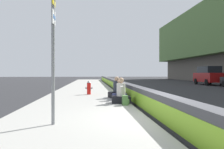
# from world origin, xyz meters

# --- Properties ---
(ground_plane) EXTENTS (160.00, 160.00, 0.00)m
(ground_plane) POSITION_xyz_m (0.00, 0.00, 0.00)
(ground_plane) COLOR #2B2B2D
(ground_plane) RESTS_ON ground
(sidewalk_strip) EXTENTS (80.00, 4.40, 0.14)m
(sidewalk_strip) POSITION_xyz_m (0.00, 2.65, 0.07)
(sidewalk_strip) COLOR #A8A59E
(sidewalk_strip) RESTS_ON ground_plane
(jersey_barrier) EXTENTS (76.00, 0.45, 0.85)m
(jersey_barrier) POSITION_xyz_m (0.00, 0.00, 0.42)
(jersey_barrier) COLOR #47474C
(jersey_barrier) RESTS_ON ground_plane
(route_sign_post) EXTENTS (0.44, 0.09, 3.60)m
(route_sign_post) POSITION_xyz_m (-0.71, 3.16, 2.21)
(route_sign_post) COLOR gray
(route_sign_post) RESTS_ON sidewalk_strip
(fire_hydrant) EXTENTS (0.26, 0.46, 0.88)m
(fire_hydrant) POSITION_xyz_m (7.68, 2.33, 0.59)
(fire_hydrant) COLOR red
(fire_hydrant) RESTS_ON sidewalk_strip
(seated_person_foreground) EXTENTS (0.73, 0.84, 1.14)m
(seated_person_foreground) POSITION_xyz_m (3.44, 0.85, 0.50)
(seated_person_foreground) COLOR black
(seated_person_foreground) RESTS_ON sidewalk_strip
(seated_person_middle) EXTENTS (0.74, 0.83, 1.05)m
(seated_person_middle) POSITION_xyz_m (4.73, 0.75, 0.47)
(seated_person_middle) COLOR #23284C
(seated_person_middle) RESTS_ON sidewalk_strip
(seated_person_rear) EXTENTS (0.85, 0.95, 1.15)m
(seated_person_rear) POSITION_xyz_m (5.66, 0.80, 0.50)
(seated_person_rear) COLOR black
(seated_person_rear) RESTS_ON sidewalk_strip
(backpack) EXTENTS (0.32, 0.28, 0.40)m
(backpack) POSITION_xyz_m (2.74, 0.76, 0.33)
(backpack) COLOR #4C7A3D
(backpack) RESTS_ON sidewalk_strip
(parked_car_midline) EXTENTS (4.87, 2.21, 2.28)m
(parked_car_midline) POSITION_xyz_m (20.45, -12.12, 1.18)
(parked_car_midline) COLOR maroon
(parked_car_midline) RESTS_ON ground_plane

